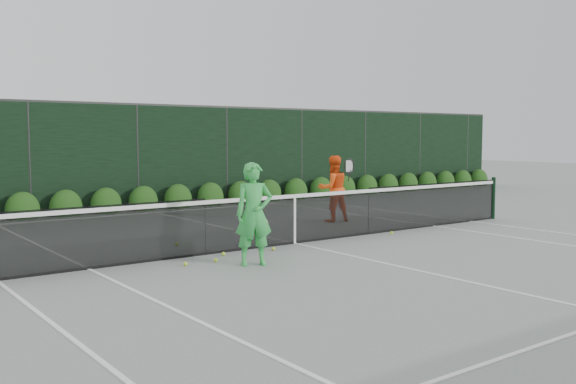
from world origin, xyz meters
TOP-DOWN VIEW (x-y plane):
  - ground at (0.00, 0.00)m, footprint 80.00×80.00m
  - tennis_net at (-0.02, 0.00)m, footprint 12.90×0.10m
  - player_woman at (-1.80, -1.27)m, footprint 0.72×0.60m
  - player_man at (2.75, 2.04)m, footprint 0.96×0.80m
  - court_lines at (0.00, 0.00)m, footprint 11.03×23.83m
  - windscreen_fence at (0.00, -2.71)m, footprint 32.00×21.07m
  - hedge_row at (-0.00, 7.15)m, footprint 31.66×0.65m
  - tennis_balls at (-1.18, -0.19)m, footprint 5.24×1.91m

SIDE VIEW (x-z plane):
  - ground at x=0.00m, z-range 0.00..0.00m
  - court_lines at x=0.00m, z-range 0.00..0.01m
  - tennis_balls at x=-1.18m, z-range 0.00..0.07m
  - hedge_row at x=0.00m, z-range -0.23..0.70m
  - tennis_net at x=-0.02m, z-range 0.00..1.07m
  - player_man at x=2.75m, z-range 0.00..1.64m
  - player_woman at x=-1.80m, z-range 0.00..1.69m
  - windscreen_fence at x=0.00m, z-range -0.02..3.04m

